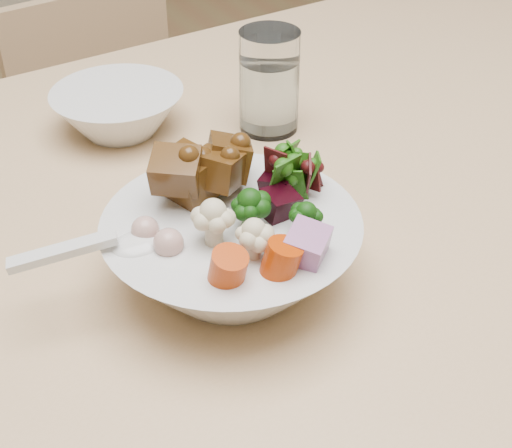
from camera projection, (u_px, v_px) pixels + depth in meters
name	position (u px, v px, depth m)	size (l,w,h in m)	color
dining_table	(442.00, 170.00, 1.01)	(1.74, 1.09, 0.78)	tan
chair_far	(125.00, 166.00, 1.51)	(0.41, 0.41, 0.78)	tan
food_bowl	(233.00, 245.00, 0.68)	(0.24, 0.24, 0.13)	silver
soup_spoon	(119.00, 247.00, 0.62)	(0.14, 0.06, 0.03)	silver
water_glass	(269.00, 86.00, 0.91)	(0.08, 0.08, 0.13)	white
side_bowl	(119.00, 111.00, 0.92)	(0.17, 0.17, 0.06)	silver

